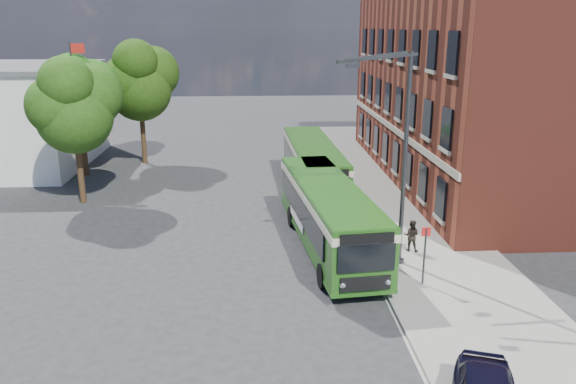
{
  "coord_description": "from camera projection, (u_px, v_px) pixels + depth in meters",
  "views": [
    {
      "loc": [
        -0.85,
        -24.09,
        9.93
      ],
      "look_at": [
        0.62,
        2.0,
        2.2
      ],
      "focal_mm": 35.0,
      "sensor_mm": 36.0,
      "label": 1
    }
  ],
  "objects": [
    {
      "name": "flagpole",
      "position": [
        77.0,
        107.0,
        36.3
      ],
      "size": [
        0.95,
        0.1,
        9.0
      ],
      "color": "#323336",
      "rests_on": "ground"
    },
    {
      "name": "bus_stop_sign",
      "position": [
        425.0,
        252.0,
        21.78
      ],
      "size": [
        0.35,
        0.08,
        2.52
      ],
      "color": "#323336",
      "rests_on": "ground"
    },
    {
      "name": "pedestrian_a",
      "position": [
        393.0,
        253.0,
        22.79
      ],
      "size": [
        0.81,
        0.76,
        1.85
      ],
      "primitive_type": "imported",
      "rotation": [
        0.0,
        0.0,
        3.8
      ],
      "color": "black",
      "rests_on": "pavement"
    },
    {
      "name": "ground",
      "position": [
        277.0,
        250.0,
        25.93
      ],
      "size": [
        120.0,
        120.0,
        0.0
      ],
      "primitive_type": "plane",
      "color": "#2B2B2D",
      "rests_on": "ground"
    },
    {
      "name": "white_building",
      "position": [
        23.0,
        115.0,
        41.15
      ],
      "size": [
        9.4,
        13.4,
        7.3
      ],
      "color": "silver",
      "rests_on": "ground"
    },
    {
      "name": "kerb_line",
      "position": [
        337.0,
        198.0,
        33.8
      ],
      "size": [
        0.12,
        48.0,
        0.01
      ],
      "primitive_type": "cube",
      "color": "beige",
      "rests_on": "ground"
    },
    {
      "name": "pedestrian_b",
      "position": [
        411.0,
        236.0,
        25.27
      ],
      "size": [
        0.87,
        0.78,
        1.46
      ],
      "primitive_type": "imported",
      "rotation": [
        0.0,
        0.0,
        2.75
      ],
      "color": "black",
      "rests_on": "pavement"
    },
    {
      "name": "street_lamp",
      "position": [
        396.0,
        157.0,
        22.92
      ],
      "size": [
        2.96,
        2.38,
        9.0
      ],
      "color": "#323336",
      "rests_on": "ground"
    },
    {
      "name": "brick_office",
      "position": [
        486.0,
        74.0,
        36.2
      ],
      "size": [
        12.1,
        26.0,
        14.2
      ],
      "color": "maroon",
      "rests_on": "ground"
    },
    {
      "name": "tree_right",
      "position": [
        140.0,
        80.0,
        40.73
      ],
      "size": [
        5.4,
        5.14,
        9.12
      ],
      "color": "#382514",
      "rests_on": "ground"
    },
    {
      "name": "tree_left",
      "position": [
        74.0,
        105.0,
        31.27
      ],
      "size": [
        5.01,
        4.77,
        8.47
      ],
      "color": "#382514",
      "rests_on": "ground"
    },
    {
      "name": "bus_rear",
      "position": [
        313.0,
        162.0,
        34.79
      ],
      "size": [
        3.06,
        12.42,
        3.02
      ],
      "color": "#215113",
      "rests_on": "ground"
    },
    {
      "name": "tree_mid",
      "position": [
        79.0,
        93.0,
        37.4
      ],
      "size": [
        4.93,
        4.69,
        8.33
      ],
      "color": "#382514",
      "rests_on": "ground"
    },
    {
      "name": "pavement",
      "position": [
        387.0,
        196.0,
        33.95
      ],
      "size": [
        6.0,
        48.0,
        0.15
      ],
      "primitive_type": "cube",
      "color": "gray",
      "rests_on": "ground"
    },
    {
      "name": "bus_front",
      "position": [
        328.0,
        210.0,
        25.77
      ],
      "size": [
        3.81,
        12.22,
        3.02
      ],
      "color": "#235917",
      "rests_on": "ground"
    }
  ]
}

